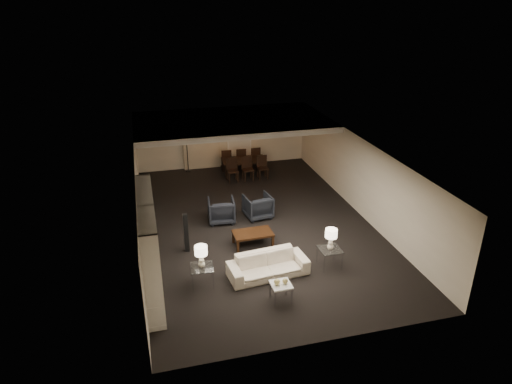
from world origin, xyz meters
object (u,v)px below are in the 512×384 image
Objects in this scene: vase_blue at (151,266)px; pendant_light at (240,134)px; table_lamp_left at (201,257)px; floor_lamp at (187,151)px; chair_nl at (233,171)px; chair_fl at (226,159)px; chair_nr at (263,168)px; marble_table at (281,292)px; sofa at (268,265)px; dining_table at (244,167)px; side_table_right at (329,257)px; television at (150,239)px; table_lamp_right at (331,239)px; armchair_left at (221,210)px; armchair_right at (258,206)px; chair_fr at (255,157)px; coffee_table at (253,239)px; chair_nm at (248,169)px; chair_fm at (240,158)px; side_table_left at (202,276)px; floor_speaker at (186,233)px; vase_amber at (149,242)px.

pendant_light is at bearing 62.67° from vase_blue.
table_lamp_left is 0.34× the size of floor_lamp.
chair_nl is at bearing -45.58° from floor_lamp.
pendant_light reaches higher than chair_fl.
marble_table is at bearing -101.26° from chair_nr.
dining_table reaches higher than sofa.
sofa is at bearing 12.54° from vase_blue.
chair_fl is at bearing 89.35° from chair_nl.
side_table_right is 0.50× the size of television.
dining_table is (-0.66, 7.12, -0.51)m from table_lamp_right.
armchair_right is (1.20, 0.00, 0.00)m from armchair_left.
chair_fr is (1.64, 7.77, 0.15)m from sofa.
armchair_left is at bearing 59.84° from vase_blue.
floor_lamp is at bearing 136.86° from pendant_light.
chair_nl is 0.53× the size of floor_lamp.
table_lamp_right is at bearing -43.26° from coffee_table.
television is 6.95m from chair_nm.
television reaches higher than table_lamp_right.
vase_blue is 7.89m from chair_nl.
pendant_light is 6.69m from television.
television is 8.05m from chair_fm.
coffee_table is 0.65× the size of dining_table.
floor_lamp is (0.60, 8.04, 0.59)m from side_table_left.
chair_nl is (2.14, 6.47, 0.19)m from side_table_left.
pendant_light is 0.57× the size of chair_fl.
floor_speaker is (-1.29, -1.56, 0.20)m from armchair_left.
chair_fm is at bearing 94.85° from side_table_right.
armchair_left is at bearing -108.79° from chair_nl.
chair_nm is at bearing 61.09° from vase_blue.
vase_amber reaches higher than chair_nm.
chair_nl reaches higher than side_table_right.
side_table_right is at bearing 5.68° from vase_amber.
table_lamp_left reaches higher than chair_fl.
chair_fm reaches higher than side_table_left.
television is at bearing 146.84° from table_lamp_left.
chair_fm is at bearing 64.47° from vase_amber.
vase_amber is at bearing 178.59° from television.
side_table_right reaches higher than marble_table.
sofa is at bearing -94.54° from chair_nl.
chair_fr is (3.34, 7.77, -0.36)m from table_lamp_left.
side_table_left is (-1.70, 0.00, -0.04)m from sofa.
chair_nl reaches higher than coffee_table.
chair_nr is at bearing 56.82° from vase_amber.
side_table_right is 7.15m from dining_table.
vase_amber is (-4.59, -0.46, 0.83)m from table_lamp_right.
armchair_right is at bearing 70.56° from coffee_table.
coffee_table is 2.41m from table_lamp_left.
vase_blue is (-4.59, -0.64, 0.33)m from table_lamp_right.
pendant_light is 0.92× the size of side_table_right.
marble_table is at bearing -100.26° from chair_nm.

